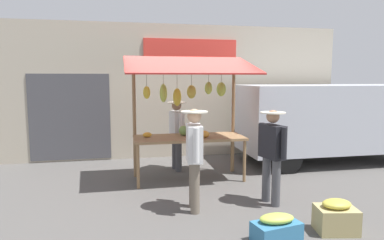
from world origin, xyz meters
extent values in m
plane|color=#514F4C|center=(0.00, 0.00, 0.00)|extent=(40.00, 40.00, 0.00)
cube|color=#B2A893|center=(0.00, -2.20, 1.70)|extent=(9.00, 0.25, 3.40)
cube|color=red|center=(-0.46, -2.06, 2.75)|extent=(2.40, 0.06, 0.56)
cube|color=#47474C|center=(2.54, -2.07, 1.10)|extent=(1.90, 0.04, 2.10)
cube|color=olive|center=(0.00, 0.00, 0.85)|extent=(2.20, 0.90, 0.05)
cylinder|color=olive|center=(1.04, 0.39, 0.41)|extent=(0.06, 0.06, 0.83)
cylinder|color=olive|center=(-1.04, 0.39, 0.41)|extent=(0.06, 0.06, 0.83)
cylinder|color=olive|center=(1.04, -0.39, 0.41)|extent=(0.06, 0.06, 0.83)
cylinder|color=olive|center=(-1.04, -0.39, 0.41)|extent=(0.06, 0.06, 0.83)
cylinder|color=olive|center=(1.06, -0.40, 1.18)|extent=(0.07, 0.07, 2.35)
cylinder|color=olive|center=(-1.06, -0.40, 1.18)|extent=(0.07, 0.07, 2.35)
cylinder|color=olive|center=(0.00, -0.40, 2.15)|extent=(2.12, 0.06, 0.06)
cube|color=#B72D28|center=(0.00, 0.15, 2.30)|extent=(2.50, 1.46, 0.39)
cylinder|color=brown|center=(-0.79, -0.42, 2.05)|extent=(0.01, 0.01, 0.19)
ellipsoid|color=#B2CC4C|center=(-0.79, -0.42, 1.81)|extent=(0.27, 0.27, 0.30)
cylinder|color=brown|center=(-0.49, -0.35, 2.06)|extent=(0.01, 0.01, 0.18)
ellipsoid|color=#B2CC4C|center=(-0.49, -0.35, 1.84)|extent=(0.17, 0.21, 0.26)
cylinder|color=brown|center=(-0.13, -0.40, 2.03)|extent=(0.01, 0.01, 0.25)
ellipsoid|color=gold|center=(-0.13, -0.40, 1.76)|extent=(0.25, 0.23, 0.28)
cylinder|color=brown|center=(0.17, -0.41, 1.99)|extent=(0.01, 0.01, 0.31)
ellipsoid|color=yellow|center=(0.17, -0.41, 1.65)|extent=(0.24, 0.23, 0.37)
cylinder|color=brown|center=(0.46, -0.39, 2.04)|extent=(0.01, 0.01, 0.22)
ellipsoid|color=#B2CC4C|center=(0.46, -0.39, 1.74)|extent=(0.16, 0.19, 0.38)
cylinder|color=brown|center=(0.80, -0.41, 2.02)|extent=(0.01, 0.01, 0.27)
ellipsoid|color=yellow|center=(0.80, -0.41, 1.75)|extent=(0.20, 0.19, 0.26)
ellipsoid|color=gold|center=(0.83, -0.09, 0.93)|extent=(0.18, 0.12, 0.10)
ellipsoid|color=orange|center=(-0.27, 0.19, 0.95)|extent=(0.26, 0.25, 0.14)
sphere|color=#729E4C|center=(0.08, -0.16, 0.98)|extent=(0.20, 0.20, 0.20)
cylinder|color=#4C4C51|center=(0.15, -0.88, 0.38)|extent=(0.14, 0.14, 0.77)
cylinder|color=#4C4C51|center=(0.11, -0.62, 0.38)|extent=(0.14, 0.14, 0.77)
cube|color=silver|center=(0.13, -0.75, 1.04)|extent=(0.28, 0.49, 0.54)
cylinder|color=silver|center=(0.17, -1.04, 1.06)|extent=(0.09, 0.09, 0.50)
cylinder|color=silver|center=(0.09, -0.46, 1.06)|extent=(0.09, 0.09, 0.50)
sphere|color=#8C664C|center=(0.13, -0.75, 1.45)|extent=(0.21, 0.21, 0.21)
cylinder|color=beige|center=(0.13, -0.75, 1.51)|extent=(0.40, 0.40, 0.02)
cylinder|color=#726656|center=(0.26, 1.76, 0.39)|extent=(0.14, 0.14, 0.78)
cylinder|color=#726656|center=(0.23, 1.51, 0.39)|extent=(0.14, 0.14, 0.78)
cube|color=silver|center=(0.24, 1.63, 1.06)|extent=(0.27, 0.50, 0.55)
cylinder|color=silver|center=(0.28, 1.93, 1.08)|extent=(0.09, 0.09, 0.51)
cylinder|color=silver|center=(0.21, 1.34, 1.08)|extent=(0.09, 0.09, 0.51)
sphere|color=tan|center=(0.24, 1.63, 1.48)|extent=(0.22, 0.22, 0.22)
cylinder|color=beige|center=(0.24, 1.63, 1.54)|extent=(0.41, 0.41, 0.02)
cylinder|color=#4C4C51|center=(-1.07, 1.74, 0.38)|extent=(0.14, 0.14, 0.76)
cylinder|color=#4C4C51|center=(-1.02, 1.49, 0.38)|extent=(0.14, 0.14, 0.76)
cube|color=black|center=(-1.04, 1.61, 1.03)|extent=(0.31, 0.50, 0.54)
cylinder|color=black|center=(-1.11, 1.90, 1.05)|extent=(0.09, 0.09, 0.50)
cylinder|color=black|center=(-0.98, 1.33, 1.05)|extent=(0.09, 0.09, 0.50)
sphere|color=#A87A5B|center=(-1.04, 1.61, 1.44)|extent=(0.21, 0.21, 0.21)
cylinder|color=beige|center=(-1.04, 1.61, 1.50)|extent=(0.40, 0.40, 0.02)
cube|color=silver|center=(-3.66, -0.82, 1.10)|extent=(4.42, 1.89, 1.55)
cube|color=black|center=(-2.34, -0.83, 1.38)|extent=(1.42, 1.82, 0.68)
cylinder|color=black|center=(-2.15, 0.00, 0.33)|extent=(0.66, 0.19, 0.66)
cylinder|color=black|center=(-2.17, -1.66, 0.33)|extent=(0.66, 0.19, 0.66)
cylinder|color=black|center=(-5.16, -1.64, 0.33)|extent=(0.66, 0.19, 0.66)
cube|color=teal|center=(-0.56, 2.85, 0.12)|extent=(0.65, 0.44, 0.25)
ellipsoid|color=#B2CC4C|center=(-0.56, 2.85, 0.30)|extent=(0.45, 0.25, 0.12)
cube|color=tan|center=(-1.45, 2.77, 0.17)|extent=(0.58, 0.48, 0.34)
ellipsoid|color=gold|center=(-1.45, 2.77, 0.39)|extent=(0.39, 0.30, 0.12)
camera|label=1|loc=(1.33, 6.69, 2.05)|focal=32.25mm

